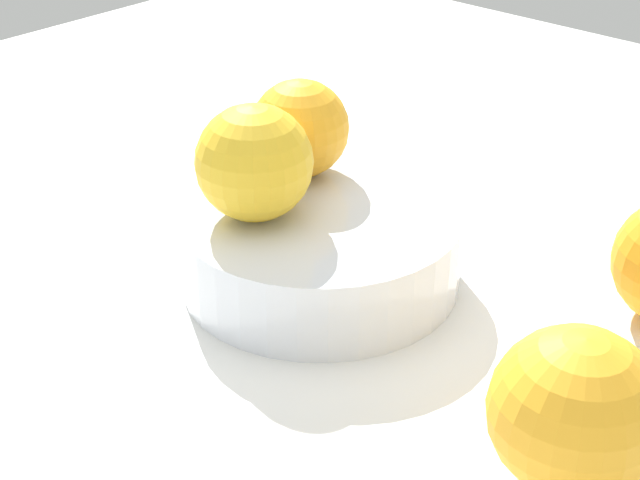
{
  "coord_description": "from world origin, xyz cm",
  "views": [
    {
      "loc": [
        -33.69,
        37.32,
        31.6
      ],
      "look_at": [
        0.0,
        0.0,
        2.83
      ],
      "focal_mm": 54.64,
      "sensor_mm": 36.0,
      "label": 1
    }
  ],
  "objects_px": {
    "orange_loose_0": "(575,412)",
    "fruit_bowl": "(320,249)",
    "orange_in_bowl_1": "(254,162)",
    "orange_in_bowl_0": "(300,128)"
  },
  "relations": [
    {
      "from": "orange_loose_0",
      "to": "fruit_bowl",
      "type": "bearing_deg",
      "value": -14.64
    },
    {
      "from": "orange_in_bowl_1",
      "to": "orange_loose_0",
      "type": "bearing_deg",
      "value": 173.96
    },
    {
      "from": "fruit_bowl",
      "to": "orange_loose_0",
      "type": "distance_m",
      "value": 0.2
    },
    {
      "from": "fruit_bowl",
      "to": "orange_in_bowl_1",
      "type": "height_order",
      "value": "orange_in_bowl_1"
    },
    {
      "from": "fruit_bowl",
      "to": "orange_in_bowl_1",
      "type": "distance_m",
      "value": 0.07
    },
    {
      "from": "orange_in_bowl_1",
      "to": "orange_in_bowl_0",
      "type": "bearing_deg",
      "value": -71.71
    },
    {
      "from": "orange_loose_0",
      "to": "orange_in_bowl_1",
      "type": "bearing_deg",
      "value": -6.04
    },
    {
      "from": "fruit_bowl",
      "to": "orange_in_bowl_0",
      "type": "relative_size",
      "value": 2.73
    },
    {
      "from": "fruit_bowl",
      "to": "orange_in_bowl_0",
      "type": "distance_m",
      "value": 0.08
    },
    {
      "from": "fruit_bowl",
      "to": "orange_in_bowl_1",
      "type": "xyz_separation_m",
      "value": [
        0.02,
        0.03,
        0.06
      ]
    }
  ]
}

